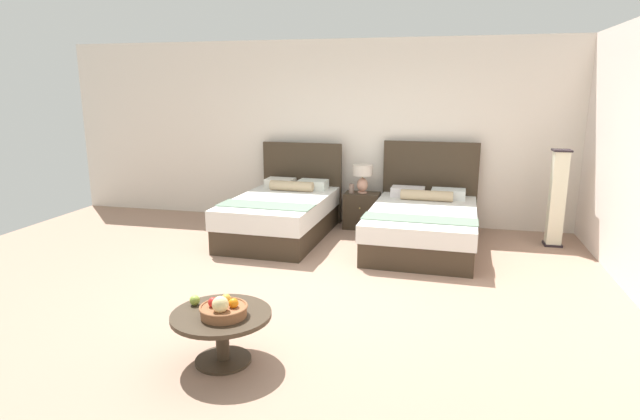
{
  "coord_description": "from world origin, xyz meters",
  "views": [
    {
      "loc": [
        1.24,
        -5.11,
        2.1
      ],
      "look_at": [
        -0.11,
        0.54,
        0.75
      ],
      "focal_mm": 29.25,
      "sensor_mm": 36.0,
      "label": 1
    }
  ],
  "objects_px": {
    "bed_near_corner": "(423,224)",
    "coffee_table": "(222,326)",
    "floor_lamp_corner": "(557,198)",
    "fruit_bowl": "(223,309)",
    "bed_near_window": "(282,214)",
    "vase": "(351,188)",
    "loose_apple": "(195,300)",
    "nightstand": "(362,210)",
    "table_lamp": "(363,175)"
  },
  "relations": [
    {
      "from": "bed_near_corner",
      "to": "coffee_table",
      "type": "xyz_separation_m",
      "value": [
        -1.38,
        -3.55,
        -0.0
      ]
    },
    {
      "from": "floor_lamp_corner",
      "to": "bed_near_corner",
      "type": "bearing_deg",
      "value": -166.25
    },
    {
      "from": "fruit_bowl",
      "to": "floor_lamp_corner",
      "type": "distance_m",
      "value": 5.08
    },
    {
      "from": "bed_near_window",
      "to": "bed_near_corner",
      "type": "bearing_deg",
      "value": 0.35
    },
    {
      "from": "fruit_bowl",
      "to": "bed_near_corner",
      "type": "bearing_deg",
      "value": 69.71
    },
    {
      "from": "bed_near_window",
      "to": "vase",
      "type": "relative_size",
      "value": 15.12
    },
    {
      "from": "bed_near_window",
      "to": "loose_apple",
      "type": "relative_size",
      "value": 26.46
    },
    {
      "from": "bed_near_corner",
      "to": "nightstand",
      "type": "xyz_separation_m",
      "value": [
        -0.96,
        0.74,
        -0.03
      ]
    },
    {
      "from": "floor_lamp_corner",
      "to": "nightstand",
      "type": "bearing_deg",
      "value": 173.45
    },
    {
      "from": "bed_near_corner",
      "to": "floor_lamp_corner",
      "type": "distance_m",
      "value": 1.83
    },
    {
      "from": "table_lamp",
      "to": "vase",
      "type": "distance_m",
      "value": 0.27
    },
    {
      "from": "bed_near_window",
      "to": "fruit_bowl",
      "type": "height_order",
      "value": "bed_near_window"
    },
    {
      "from": "table_lamp",
      "to": "coffee_table",
      "type": "relative_size",
      "value": 0.56
    },
    {
      "from": "fruit_bowl",
      "to": "floor_lamp_corner",
      "type": "relative_size",
      "value": 0.28
    },
    {
      "from": "bed_near_corner",
      "to": "coffee_table",
      "type": "distance_m",
      "value": 3.81
    },
    {
      "from": "nightstand",
      "to": "fruit_bowl",
      "type": "xyz_separation_m",
      "value": [
        -0.37,
        -4.35,
        0.2
      ]
    },
    {
      "from": "vase",
      "to": "floor_lamp_corner",
      "type": "bearing_deg",
      "value": -5.4
    },
    {
      "from": "nightstand",
      "to": "table_lamp",
      "type": "relative_size",
      "value": 1.26
    },
    {
      "from": "fruit_bowl",
      "to": "table_lamp",
      "type": "bearing_deg",
      "value": 85.1
    },
    {
      "from": "bed_near_corner",
      "to": "nightstand",
      "type": "bearing_deg",
      "value": 142.45
    },
    {
      "from": "bed_near_window",
      "to": "bed_near_corner",
      "type": "xyz_separation_m",
      "value": [
        2.01,
        0.01,
        -0.03
      ]
    },
    {
      "from": "bed_near_window",
      "to": "coffee_table",
      "type": "height_order",
      "value": "bed_near_window"
    },
    {
      "from": "nightstand",
      "to": "vase",
      "type": "bearing_deg",
      "value": -165.92
    },
    {
      "from": "nightstand",
      "to": "loose_apple",
      "type": "bearing_deg",
      "value": -99.26
    },
    {
      "from": "bed_near_corner",
      "to": "floor_lamp_corner",
      "type": "height_order",
      "value": "bed_near_corner"
    },
    {
      "from": "coffee_table",
      "to": "bed_near_corner",
      "type": "bearing_deg",
      "value": 68.8
    },
    {
      "from": "bed_near_corner",
      "to": "fruit_bowl",
      "type": "relative_size",
      "value": 6.14
    },
    {
      "from": "nightstand",
      "to": "floor_lamp_corner",
      "type": "distance_m",
      "value": 2.75
    },
    {
      "from": "coffee_table",
      "to": "floor_lamp_corner",
      "type": "distance_m",
      "value": 5.07
    },
    {
      "from": "bed_near_corner",
      "to": "table_lamp",
      "type": "bearing_deg",
      "value": 141.7
    },
    {
      "from": "coffee_table",
      "to": "nightstand",
      "type": "bearing_deg",
      "value": 84.43
    },
    {
      "from": "nightstand",
      "to": "vase",
      "type": "xyz_separation_m",
      "value": [
        -0.16,
        -0.04,
        0.35
      ]
    },
    {
      "from": "bed_near_corner",
      "to": "floor_lamp_corner",
      "type": "xyz_separation_m",
      "value": [
        1.75,
        0.43,
        0.35
      ]
    },
    {
      "from": "table_lamp",
      "to": "loose_apple",
      "type": "distance_m",
      "value": 4.29
    },
    {
      "from": "vase",
      "to": "fruit_bowl",
      "type": "distance_m",
      "value": 4.31
    },
    {
      "from": "nightstand",
      "to": "floor_lamp_corner",
      "type": "bearing_deg",
      "value": -6.55
    },
    {
      "from": "coffee_table",
      "to": "floor_lamp_corner",
      "type": "bearing_deg",
      "value": 51.88
    },
    {
      "from": "loose_apple",
      "to": "fruit_bowl",
      "type": "bearing_deg",
      "value": -25.15
    },
    {
      "from": "nightstand",
      "to": "loose_apple",
      "type": "distance_m",
      "value": 4.26
    },
    {
      "from": "bed_near_window",
      "to": "fruit_bowl",
      "type": "distance_m",
      "value": 3.66
    },
    {
      "from": "coffee_table",
      "to": "loose_apple",
      "type": "distance_m",
      "value": 0.32
    },
    {
      "from": "loose_apple",
      "to": "table_lamp",
      "type": "bearing_deg",
      "value": 80.79
    },
    {
      "from": "vase",
      "to": "fruit_bowl",
      "type": "relative_size",
      "value": 0.39
    },
    {
      "from": "bed_near_corner",
      "to": "vase",
      "type": "bearing_deg",
      "value": 148.05
    },
    {
      "from": "bed_near_window",
      "to": "fruit_bowl",
      "type": "bearing_deg",
      "value": -79.39
    },
    {
      "from": "table_lamp",
      "to": "loose_apple",
      "type": "height_order",
      "value": "table_lamp"
    },
    {
      "from": "loose_apple",
      "to": "nightstand",
      "type": "bearing_deg",
      "value": 80.74
    },
    {
      "from": "bed_near_window",
      "to": "bed_near_corner",
      "type": "height_order",
      "value": "bed_near_corner"
    },
    {
      "from": "table_lamp",
      "to": "loose_apple",
      "type": "relative_size",
      "value": 5.26
    },
    {
      "from": "table_lamp",
      "to": "fruit_bowl",
      "type": "distance_m",
      "value": 4.4
    }
  ]
}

